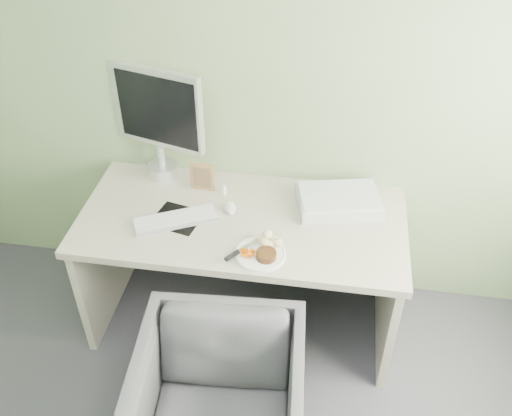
% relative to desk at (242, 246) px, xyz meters
% --- Properties ---
extents(wall_back, '(3.50, 0.00, 3.50)m').
position_rel_desk_xyz_m(wall_back, '(0.00, 0.38, 0.80)').
color(wall_back, gray).
rests_on(wall_back, floor).
extents(desk, '(1.60, 0.75, 0.73)m').
position_rel_desk_xyz_m(desk, '(0.00, 0.00, 0.00)').
color(desk, beige).
rests_on(desk, floor).
extents(plate, '(0.23, 0.23, 0.01)m').
position_rel_desk_xyz_m(plate, '(0.13, -0.24, 0.19)').
color(plate, white).
rests_on(plate, desk).
extents(steak, '(0.11, 0.11, 0.03)m').
position_rel_desk_xyz_m(steak, '(0.16, -0.27, 0.21)').
color(steak, black).
rests_on(steak, plate).
extents(potato_pile, '(0.11, 0.09, 0.05)m').
position_rel_desk_xyz_m(potato_pile, '(0.15, -0.18, 0.22)').
color(potato_pile, tan).
rests_on(potato_pile, plate).
extents(carrot_heap, '(0.05, 0.05, 0.03)m').
position_rel_desk_xyz_m(carrot_heap, '(0.07, -0.26, 0.21)').
color(carrot_heap, '#E66004').
rests_on(carrot_heap, plate).
extents(steak_knife, '(0.14, 0.18, 0.01)m').
position_rel_desk_xyz_m(steak_knife, '(0.03, -0.27, 0.21)').
color(steak_knife, silver).
rests_on(steak_knife, plate).
extents(mousepad, '(0.26, 0.24, 0.00)m').
position_rel_desk_xyz_m(mousepad, '(-0.31, -0.05, 0.18)').
color(mousepad, black).
rests_on(mousepad, desk).
extents(keyboard, '(0.41, 0.28, 0.02)m').
position_rel_desk_xyz_m(keyboard, '(-0.31, -0.07, 0.20)').
color(keyboard, white).
rests_on(keyboard, desk).
extents(computer_mouse, '(0.08, 0.11, 0.04)m').
position_rel_desk_xyz_m(computer_mouse, '(-0.07, 0.05, 0.20)').
color(computer_mouse, white).
rests_on(computer_mouse, desk).
extents(photo_frame, '(0.13, 0.02, 0.16)m').
position_rel_desk_xyz_m(photo_frame, '(-0.24, 0.21, 0.26)').
color(photo_frame, '#8D5C42').
rests_on(photo_frame, desk).
extents(eyedrop_bottle, '(0.02, 0.02, 0.06)m').
position_rel_desk_xyz_m(eyedrop_bottle, '(-0.12, 0.18, 0.21)').
color(eyedrop_bottle, white).
rests_on(eyedrop_bottle, desk).
extents(scanner, '(0.46, 0.35, 0.06)m').
position_rel_desk_xyz_m(scanner, '(0.46, 0.17, 0.21)').
color(scanner, silver).
rests_on(scanner, desk).
extents(monitor, '(0.50, 0.20, 0.60)m').
position_rel_desk_xyz_m(monitor, '(-0.48, 0.32, 0.52)').
color(monitor, silver).
rests_on(monitor, desk).
extents(desk_chair, '(0.74, 0.76, 0.65)m').
position_rel_desk_xyz_m(desk_chair, '(0.03, -0.77, -0.22)').
color(desk_chair, '#36373B').
rests_on(desk_chair, floor).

